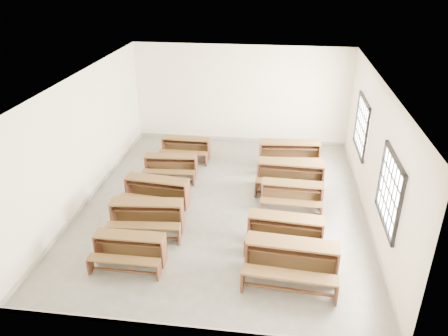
# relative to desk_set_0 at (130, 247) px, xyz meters

# --- Properties ---
(room) EXTENTS (8.50, 8.50, 3.20)m
(room) POSITION_rel_desk_set_0_xyz_m (1.67, 2.60, 1.77)
(room) COLOR gray
(room) RESTS_ON ground
(desk_set_0) EXTENTS (1.43, 0.75, 0.64)m
(desk_set_0) POSITION_rel_desk_set_0_xyz_m (0.00, 0.00, 0.00)
(desk_set_0) COLOR brown
(desk_set_0) RESTS_ON ground
(desk_set_1) EXTENTS (1.68, 0.98, 0.73)m
(desk_set_1) POSITION_rel_desk_set_0_xyz_m (0.01, 1.18, 0.05)
(desk_set_1) COLOR brown
(desk_set_1) RESTS_ON ground
(desk_set_2) EXTENTS (1.67, 0.99, 0.72)m
(desk_set_2) POSITION_rel_desk_set_0_xyz_m (-0.08, 2.31, 0.04)
(desk_set_2) COLOR brown
(desk_set_2) RESTS_ON ground
(desk_set_3) EXTENTS (1.49, 0.85, 0.65)m
(desk_set_3) POSITION_rel_desk_set_0_xyz_m (-0.10, 3.86, 0.00)
(desk_set_3) COLOR brown
(desk_set_3) RESTS_ON ground
(desk_set_4) EXTENTS (1.47, 0.77, 0.66)m
(desk_set_4) POSITION_rel_desk_set_0_xyz_m (0.05, 5.19, 0.01)
(desk_set_4) COLOR brown
(desk_set_4) RESTS_ON ground
(desk_set_5) EXTENTS (1.82, 1.04, 0.79)m
(desk_set_5) POSITION_rel_desk_set_0_xyz_m (3.23, -0.05, 0.09)
(desk_set_5) COLOR brown
(desk_set_5) RESTS_ON ground
(desk_set_6) EXTENTS (1.65, 0.95, 0.72)m
(desk_set_6) POSITION_rel_desk_set_0_xyz_m (3.11, 0.98, 0.04)
(desk_set_6) COLOR brown
(desk_set_6) RESTS_ON ground
(desk_set_7) EXTENTS (1.51, 0.82, 0.67)m
(desk_set_7) POSITION_rel_desk_set_0_xyz_m (3.26, 2.64, 0.02)
(desk_set_7) COLOR brown
(desk_set_7) RESTS_ON ground
(desk_set_8) EXTENTS (1.79, 0.99, 0.79)m
(desk_set_8) POSITION_rel_desk_set_0_xyz_m (3.22, 3.57, 0.08)
(desk_set_8) COLOR brown
(desk_set_8) RESTS_ON ground
(desk_set_9) EXTENTS (1.83, 1.06, 0.79)m
(desk_set_9) POSITION_rel_desk_set_0_xyz_m (3.21, 4.97, 0.09)
(desk_set_9) COLOR brown
(desk_set_9) RESTS_ON ground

